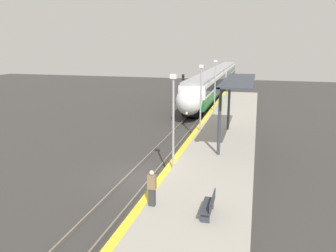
% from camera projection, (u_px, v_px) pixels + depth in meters
% --- Properties ---
extents(ground_plane, '(120.00, 120.00, 0.00)m').
position_uv_depth(ground_plane, '(140.00, 178.00, 19.54)').
color(ground_plane, '#383533').
extents(rail_left, '(0.08, 90.00, 0.15)m').
position_uv_depth(rail_left, '(128.00, 175.00, 19.71)').
color(rail_left, slate).
rests_on(rail_left, ground_plane).
extents(rail_right, '(0.08, 90.00, 0.15)m').
position_uv_depth(rail_right, '(151.00, 178.00, 19.34)').
color(rail_right, slate).
rests_on(rail_right, ground_plane).
extents(train, '(2.78, 47.25, 3.95)m').
position_uv_depth(train, '(217.00, 80.00, 53.23)').
color(train, black).
rests_on(train, ground_plane).
extents(platform_right, '(4.86, 64.00, 0.98)m').
position_uv_depth(platform_right, '(209.00, 177.00, 18.38)').
color(platform_right, '#9E998E').
rests_on(platform_right, ground_plane).
extents(platform_bench, '(0.44, 1.54, 0.89)m').
position_uv_depth(platform_bench, '(209.00, 205.00, 13.15)').
color(platform_bench, '#2D333D').
rests_on(platform_bench, platform_right).
extents(person_waiting, '(0.36, 0.22, 1.61)m').
position_uv_depth(person_waiting, '(152.00, 188.00, 13.91)').
color(person_waiting, '#333338').
rests_on(person_waiting, platform_right).
extents(railway_signal, '(0.28, 0.28, 4.23)m').
position_uv_depth(railway_signal, '(183.00, 88.00, 40.24)').
color(railway_signal, '#59595E').
rests_on(railway_signal, ground_plane).
extents(lamppost_near, '(0.36, 0.20, 5.26)m').
position_uv_depth(lamppost_near, '(173.00, 116.00, 17.55)').
color(lamppost_near, '#9E9EA3').
rests_on(lamppost_near, platform_right).
extents(lamppost_mid, '(0.36, 0.20, 5.26)m').
position_uv_depth(lamppost_mid, '(201.00, 94.00, 25.77)').
color(lamppost_mid, '#9E9EA3').
rests_on(lamppost_mid, platform_right).
extents(lamppost_far, '(0.36, 0.20, 5.26)m').
position_uv_depth(lamppost_far, '(215.00, 82.00, 33.99)').
color(lamppost_far, '#9E9EA3').
rests_on(lamppost_far, platform_right).
extents(station_canopy, '(2.02, 9.59, 4.44)m').
position_uv_depth(station_canopy, '(234.00, 84.00, 22.65)').
color(station_canopy, '#333842').
rests_on(station_canopy, platform_right).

